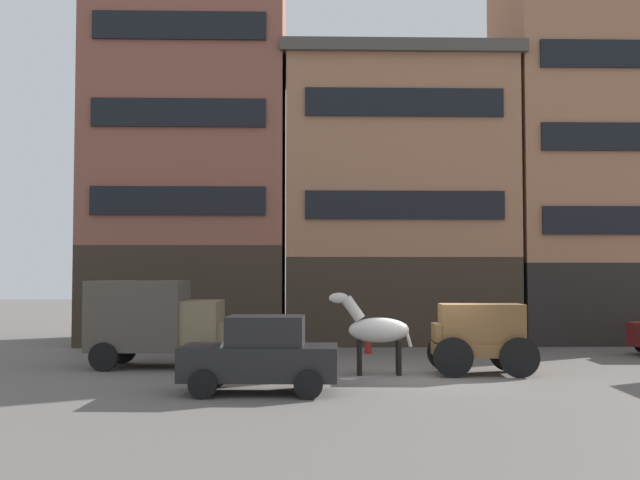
# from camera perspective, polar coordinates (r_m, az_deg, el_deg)

# --- Properties ---
(ground_plane) EXTENTS (120.00, 120.00, 0.00)m
(ground_plane) POSITION_cam_1_polar(r_m,az_deg,el_deg) (20.99, 9.04, -10.35)
(ground_plane) COLOR #605B56
(building_far_left) EXTENTS (8.49, 6.27, 18.06)m
(building_far_left) POSITION_cam_1_polar(r_m,az_deg,el_deg) (32.17, -10.01, 8.62)
(building_far_left) COLOR #33281E
(building_far_left) RESTS_ON ground_plane
(building_center_left) EXTENTS (9.70, 6.27, 12.00)m
(building_center_left) POSITION_cam_1_polar(r_m,az_deg,el_deg) (31.62, 5.84, 3.22)
(building_center_left) COLOR #33281E
(building_center_left) RESTS_ON ground_plane
(building_center_right) EXTENTS (8.00, 6.27, 16.88)m
(building_center_right) POSITION_cam_1_polar(r_m,az_deg,el_deg) (34.09, 20.25, 7.10)
(building_center_right) COLOR black
(building_center_right) RESTS_ON ground_plane
(cargo_wagon) EXTENTS (2.98, 1.65, 1.98)m
(cargo_wagon) POSITION_cam_1_polar(r_m,az_deg,el_deg) (21.43, 12.22, -7.07)
(cargo_wagon) COLOR brown
(cargo_wagon) RESTS_ON ground_plane
(draft_horse) EXTENTS (2.35, 0.69, 2.30)m
(draft_horse) POSITION_cam_1_polar(r_m,az_deg,el_deg) (20.93, 4.29, -6.90)
(draft_horse) COLOR beige
(draft_horse) RESTS_ON ground_plane
(delivery_truck_near) EXTENTS (4.42, 2.30, 2.62)m
(delivery_truck_near) POSITION_cam_1_polar(r_m,az_deg,el_deg) (23.03, -12.44, -6.07)
(delivery_truck_near) COLOR #7A6B4C
(delivery_truck_near) RESTS_ON ground_plane
(sedan_dark) EXTENTS (3.78, 2.02, 1.83)m
(sedan_dark) POSITION_cam_1_polar(r_m,az_deg,el_deg) (17.80, -4.58, -8.82)
(sedan_dark) COLOR black
(sedan_dark) RESTS_ON ground_plane
(pedestrian_officer) EXTENTS (0.49, 0.49, 1.79)m
(pedestrian_officer) POSITION_cam_1_polar(r_m,az_deg,el_deg) (26.58, 13.39, -6.53)
(pedestrian_officer) COLOR black
(pedestrian_officer) RESTS_ON ground_plane
(fire_hydrant_curbside) EXTENTS (0.24, 0.24, 0.83)m
(fire_hydrant_curbside) POSITION_cam_1_polar(r_m,az_deg,el_deg) (26.36, 3.73, -7.84)
(fire_hydrant_curbside) COLOR maroon
(fire_hydrant_curbside) RESTS_ON ground_plane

